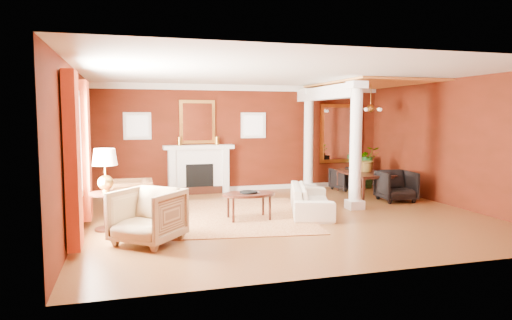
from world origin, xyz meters
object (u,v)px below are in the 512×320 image
object	(u,v)px
side_table	(105,176)
dining_table	(365,177)
armchair_leopard	(132,196)
armchair_stripe	(148,213)
sofa	(311,195)
coffee_table	(249,195)

from	to	relation	value
side_table	dining_table	distance (m)	6.68
armchair_leopard	armchair_stripe	distance (m)	2.16
armchair_leopard	dining_table	xyz separation A→B (m)	(5.88, 0.99, 0.06)
dining_table	sofa	bearing A→B (deg)	130.22
dining_table	coffee_table	bearing A→B (deg)	120.59
coffee_table	dining_table	size ratio (longest dim) A/B	0.61
armchair_leopard	armchair_stripe	world-z (taller)	armchair_stripe
armchair_stripe	dining_table	distance (m)	6.47
sofa	dining_table	size ratio (longest dim) A/B	1.18
coffee_table	armchair_stripe	bearing A→B (deg)	-148.67
coffee_table	side_table	xyz separation A→B (m)	(-2.68, -0.13, 0.50)
side_table	armchair_leopard	bearing A→B (deg)	67.00
armchair_leopard	dining_table	distance (m)	5.97
armchair_stripe	sofa	bearing A→B (deg)	61.99
armchair_stripe	dining_table	xyz separation A→B (m)	(5.65, 3.14, -0.01)
side_table	sofa	bearing A→B (deg)	4.88
dining_table	side_table	bearing A→B (deg)	110.78
dining_table	armchair_leopard	bearing A→B (deg)	102.40
armchair_leopard	sofa	bearing A→B (deg)	80.55
sofa	dining_table	world-z (taller)	dining_table
armchair_stripe	armchair_leopard	bearing A→B (deg)	135.30
armchair_stripe	coffee_table	xyz separation A→B (m)	(2.00, 1.22, -0.00)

